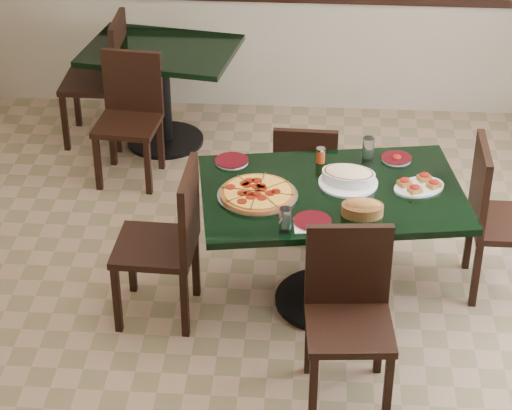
# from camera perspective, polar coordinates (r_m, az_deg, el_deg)

# --- Properties ---
(floor) EXTENTS (5.50, 5.50, 0.00)m
(floor) POSITION_cam_1_polar(r_m,az_deg,el_deg) (5.64, 0.90, -6.76)
(floor) COLOR #89684F
(floor) RESTS_ON ground
(room_shell) EXTENTS (5.50, 5.50, 5.50)m
(room_shell) POSITION_cam_1_polar(r_m,az_deg,el_deg) (6.61, 10.93, 10.47)
(room_shell) COLOR white
(room_shell) RESTS_ON floor
(main_table) EXTENTS (1.53, 1.12, 0.75)m
(main_table) POSITION_cam_1_polar(r_m,az_deg,el_deg) (5.48, 4.30, -0.80)
(main_table) COLOR black
(main_table) RESTS_ON floor
(back_table) EXTENTS (1.15, 0.92, 0.75)m
(back_table) POSITION_cam_1_polar(r_m,az_deg,el_deg) (7.23, -5.40, 7.28)
(back_table) COLOR black
(back_table) RESTS_ON floor
(chair_far) EXTENTS (0.39, 0.39, 0.82)m
(chair_far) POSITION_cam_1_polar(r_m,az_deg,el_deg) (6.10, 2.83, 1.65)
(chair_far) COLOR black
(chair_far) RESTS_ON floor
(chair_near) EXTENTS (0.46, 0.46, 0.91)m
(chair_near) POSITION_cam_1_polar(r_m,az_deg,el_deg) (4.95, 5.31, -5.76)
(chair_near) COLOR black
(chair_near) RESTS_ON floor
(chair_right) EXTENTS (0.44, 0.44, 0.93)m
(chair_right) POSITION_cam_1_polar(r_m,az_deg,el_deg) (5.78, 13.58, -0.37)
(chair_right) COLOR black
(chair_right) RESTS_ON floor
(chair_left) EXTENTS (0.45, 0.45, 0.93)m
(chair_left) POSITION_cam_1_polar(r_m,az_deg,el_deg) (5.42, -4.93, -1.79)
(chair_left) COLOR black
(chair_left) RESTS_ON floor
(back_chair_near) EXTENTS (0.45, 0.45, 0.88)m
(back_chair_near) POSITION_cam_1_polar(r_m,az_deg,el_deg) (6.86, -7.21, 5.41)
(back_chair_near) COLOR black
(back_chair_near) RESTS_ON floor
(back_chair_left) EXTENTS (0.44, 0.44, 0.95)m
(back_chair_left) POSITION_cam_1_polar(r_m,az_deg,el_deg) (7.33, -8.62, 7.48)
(back_chair_left) COLOR black
(back_chair_left) RESTS_ON floor
(pepperoni_pizza) EXTENTS (0.43, 0.43, 0.04)m
(pepperoni_pizza) POSITION_cam_1_polar(r_m,az_deg,el_deg) (5.31, 0.09, 0.66)
(pepperoni_pizza) COLOR #B1B1B8
(pepperoni_pizza) RESTS_ON main_table
(lasagna_casserole) EXTENTS (0.32, 0.32, 0.09)m
(lasagna_casserole) POSITION_cam_1_polar(r_m,az_deg,el_deg) (5.43, 5.31, 1.65)
(lasagna_casserole) COLOR silver
(lasagna_casserole) RESTS_ON main_table
(bread_basket) EXTENTS (0.22, 0.15, 0.09)m
(bread_basket) POSITION_cam_1_polar(r_m,az_deg,el_deg) (5.17, 6.10, -0.17)
(bread_basket) COLOR brown
(bread_basket) RESTS_ON main_table
(bruschetta_platter) EXTENTS (0.35, 0.31, 0.05)m
(bruschetta_platter) POSITION_cam_1_polar(r_m,az_deg,el_deg) (5.45, 9.31, 1.16)
(bruschetta_platter) COLOR silver
(bruschetta_platter) RESTS_ON main_table
(side_plate_near) EXTENTS (0.20, 0.20, 0.02)m
(side_plate_near) POSITION_cam_1_polar(r_m,az_deg,el_deg) (5.10, 3.24, -0.94)
(side_plate_near) COLOR silver
(side_plate_near) RESTS_ON main_table
(side_plate_far_r) EXTENTS (0.17, 0.17, 0.03)m
(side_plate_far_r) POSITION_cam_1_polar(r_m,az_deg,el_deg) (5.71, 8.03, 2.66)
(side_plate_far_r) COLOR silver
(side_plate_far_r) RESTS_ON main_table
(side_plate_far_l) EXTENTS (0.19, 0.19, 0.02)m
(side_plate_far_l) POSITION_cam_1_polar(r_m,az_deg,el_deg) (5.63, -1.40, 2.53)
(side_plate_far_l) COLOR silver
(side_plate_far_l) RESTS_ON main_table
(napkin_setting) EXTENTS (0.16, 0.16, 0.01)m
(napkin_setting) POSITION_cam_1_polar(r_m,az_deg,el_deg) (5.08, 3.00, -1.17)
(napkin_setting) COLOR white
(napkin_setting) RESTS_ON main_table
(water_glass_a) EXTENTS (0.07, 0.07, 0.14)m
(water_glass_a) POSITION_cam_1_polar(r_m,az_deg,el_deg) (5.66, 6.43, 3.18)
(water_glass_a) COLOR silver
(water_glass_a) RESTS_ON main_table
(water_glass_b) EXTENTS (0.06, 0.06, 0.13)m
(water_glass_b) POSITION_cam_1_polar(r_m,az_deg,el_deg) (5.00, 1.68, -0.86)
(water_glass_b) COLOR silver
(water_glass_b) RESTS_ON main_table
(pepper_shaker) EXTENTS (0.05, 0.05, 0.09)m
(pepper_shaker) POSITION_cam_1_polar(r_m,az_deg,el_deg) (5.63, 3.71, 2.87)
(pepper_shaker) COLOR #AE3A12
(pepper_shaker) RESTS_ON main_table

